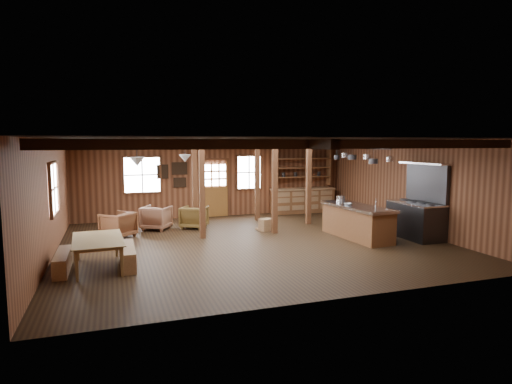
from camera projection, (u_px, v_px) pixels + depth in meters
room at (253, 192)px, 11.50m from camera, size 10.04×9.04×2.84m
ceiling_joists at (251, 144)px, 11.52m from camera, size 9.80×8.82×0.18m
timber_posts at (248, 184)px, 13.62m from camera, size 3.95×2.35×2.80m
back_door at (216, 193)px, 15.75m from camera, size 1.02×0.08×2.15m
window_back_left at (142, 175)px, 14.85m from camera, size 1.32×0.06×1.32m
window_back_right at (249, 172)px, 16.09m from camera, size 1.02×0.06×1.32m
window_left at (53, 189)px, 10.37m from camera, size 0.14×1.24×1.32m
notice_boards at (174, 173)px, 15.19m from camera, size 1.08×0.03×0.90m
back_counter at (302, 197)px, 16.63m from camera, size 2.55×0.60×2.45m
pendant_lamps at (164, 160)px, 11.63m from camera, size 1.86×2.36×0.66m
pot_rack at (359, 157)px, 12.78m from camera, size 0.43×3.00×0.45m
kitchen_island at (357, 221)px, 12.19m from camera, size 1.05×2.56×1.20m
step_stool at (266, 225)px, 13.21m from camera, size 0.50×0.42×0.37m
commercial_range at (418, 214)px, 12.20m from camera, size 0.90×1.75×2.16m
dining_table at (100, 253)px, 9.27m from camera, size 1.13×1.90×0.65m
bench_wall at (63, 262)px, 9.04m from camera, size 0.27×1.45×0.40m
bench_aisle at (128, 256)px, 9.46m from camera, size 0.29×1.56×0.43m
armchair_a at (118, 225)px, 12.24m from camera, size 1.13×1.13×0.74m
armchair_b at (194, 217)px, 13.61m from camera, size 1.04×1.05×0.70m
armchair_c at (156, 218)px, 13.40m from camera, size 1.10×1.11×0.74m
counter_pot at (341, 198)px, 13.09m from camera, size 0.27×0.27×0.16m
bowl at (348, 204)px, 12.18m from camera, size 0.28×0.28×0.06m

